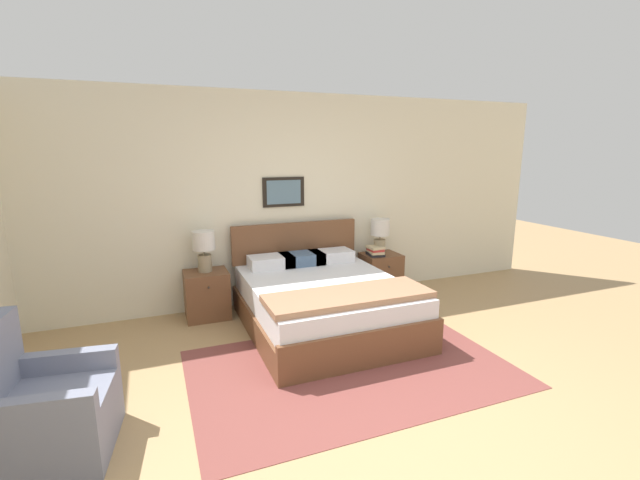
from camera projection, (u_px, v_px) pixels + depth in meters
name	position (u px, v px, depth m)	size (l,w,h in m)	color
ground_plane	(382.00, 426.00, 3.04)	(16.00, 16.00, 0.00)	tan
wall_back	(273.00, 200.00, 5.31)	(7.99, 0.09, 2.60)	beige
area_rug_main	(351.00, 368.00, 3.82)	(2.80, 1.80, 0.01)	brown
bed	(323.00, 301.00, 4.66)	(1.62, 1.98, 1.02)	brown
armchair	(42.00, 412.00, 2.70)	(0.80, 0.77, 0.90)	gray
nightstand_near_window	(207.00, 295.00, 4.94)	(0.49, 0.44, 0.55)	brown
nightstand_by_door	(380.00, 274.00, 5.77)	(0.49, 0.44, 0.55)	brown
table_lamp_near_window	(204.00, 246.00, 4.84)	(0.25, 0.25, 0.47)	gray
table_lamp_by_door	(380.00, 232.00, 5.66)	(0.25, 0.25, 0.47)	gray
book_thick_bottom	(375.00, 254.00, 5.63)	(0.21, 0.25, 0.04)	#232328
book_hardcover_middle	(375.00, 252.00, 5.62)	(0.21, 0.29, 0.03)	beige
book_novel_upper	(375.00, 250.00, 5.62)	(0.17, 0.21, 0.03)	#B7332D
book_slim_near_top	(375.00, 247.00, 5.61)	(0.20, 0.21, 0.03)	beige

